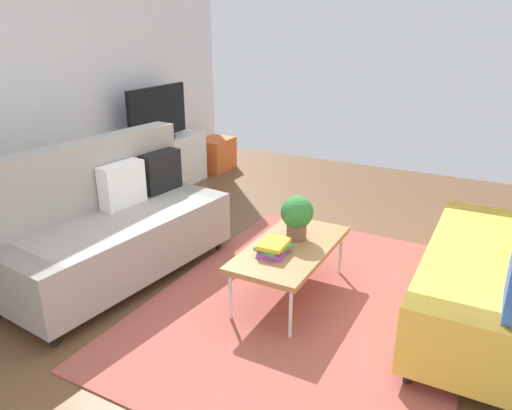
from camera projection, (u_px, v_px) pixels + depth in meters
The scene contains 15 objects.
ground_plane at pixel (289, 295), 3.76m from camera, with size 7.68×7.68×0.00m, color brown.
wall_far at pixel (18, 83), 4.48m from camera, with size 6.40×0.12×2.90m, color silver.
area_rug at pixel (311, 304), 3.63m from camera, with size 2.90×2.20×0.01m, color #9E4C42.
couch_beige at pixel (112, 225), 3.92m from camera, with size 1.97×1.03×1.10m.
couch_green at pixel (504, 270), 3.21m from camera, with size 1.90×0.85×1.10m.
coffee_table at pixel (291, 249), 3.62m from camera, with size 1.10×0.56×0.42m.
tv_console at pixel (160, 165), 5.99m from camera, with size 1.40×0.44×0.64m, color silver.
tv at pixel (158, 114), 5.76m from camera, with size 1.00×0.20×0.64m.
storage_trunk at pixel (215, 154), 6.89m from camera, with size 0.52×0.40×0.44m, color orange.
potted_plant at pixel (297, 215), 3.67m from camera, with size 0.25×0.25×0.34m.
table_book_0 at pixel (274, 251), 3.49m from camera, with size 0.24×0.18×0.04m, color purple.
table_book_1 at pixel (274, 247), 3.47m from camera, with size 0.24×0.18×0.02m, color #3F8C4C.
table_book_2 at pixel (274, 244), 3.46m from camera, with size 0.24×0.18×0.03m, color gold.
vase_0 at pixel (121, 142), 5.39m from camera, with size 0.08×0.08×0.18m, color #4C72B2.
bottle_0 at pixel (136, 140), 5.47m from camera, with size 0.06×0.06×0.18m, color purple.
Camera 1 is at (-3.00, -1.32, 1.99)m, focal length 34.02 mm.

